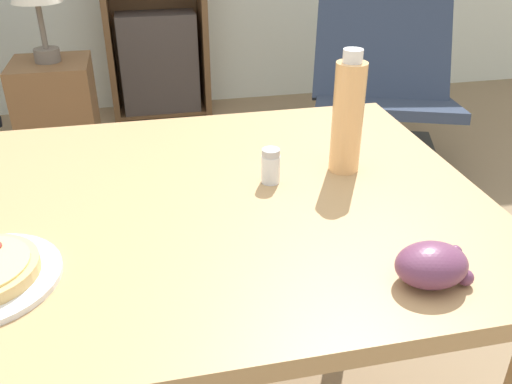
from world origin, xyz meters
name	(u,v)px	position (x,y,z in m)	size (l,w,h in m)	color
dining_table	(213,240)	(-0.08, -0.08, 0.64)	(1.08, 0.90, 0.74)	tan
grape_bunch	(432,265)	(0.21, -0.42, 0.77)	(0.12, 0.09, 0.07)	#6B3856
drink_bottle	(348,116)	(0.22, -0.02, 0.86)	(0.06, 0.06, 0.26)	#EFB270
salt_shaker	(271,166)	(0.05, -0.04, 0.78)	(0.04, 0.04, 0.07)	white
lounge_chair_far	(379,112)	(0.98, 1.42, 0.29)	(0.87, 0.95, 0.88)	black
side_table	(61,127)	(-0.59, 1.49, 0.31)	(0.34, 0.34, 0.62)	brown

